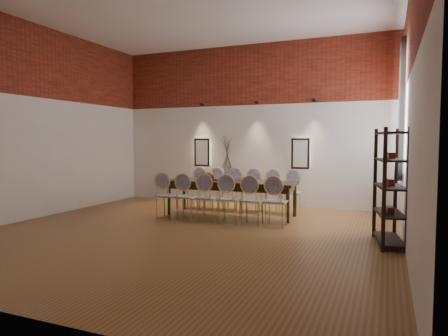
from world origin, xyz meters
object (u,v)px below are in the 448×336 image
at_px(chair_near_e, 252,200).
at_px(chair_far_c, 232,190).
at_px(chair_near_b, 187,197).
at_px(book, 218,180).
at_px(chair_near_f, 276,201).
at_px(chair_far_d, 251,190).
at_px(chair_near_c, 208,198).
at_px(chair_far_b, 214,189).
at_px(chair_far_a, 196,188).
at_px(chair_near_d, 230,199).
at_px(chair_far_f, 291,192).
at_px(dining_table, 231,198).
at_px(vase, 227,174).
at_px(bowl, 209,176).
at_px(chair_near_a, 167,196).
at_px(shelving_rack, 390,187).
at_px(chair_far_e, 271,191).

xyz_separation_m(chair_near_e, chair_far_c, (-0.96, 1.42, 0.00)).
xyz_separation_m(chair_near_b, book, (0.38, 0.73, 0.30)).
distance_m(chair_near_f, chair_far_d, 1.72).
height_order(chair_near_c, chair_far_b, same).
height_order(chair_far_a, chair_far_b, same).
xyz_separation_m(chair_near_d, chair_far_f, (0.88, 1.47, 0.00)).
relative_size(chair_near_c, chair_far_c, 1.00).
xyz_separation_m(dining_table, chair_near_e, (0.71, -0.70, 0.09)).
distance_m(chair_far_f, vase, 1.50).
bearing_deg(bowl, chair_near_d, -41.80).
bearing_deg(chair_near_a, chair_far_b, 72.36).
relative_size(chair_far_b, chair_far_c, 1.00).
bearing_deg(shelving_rack, chair_near_f, 153.39).
height_order(chair_near_a, chair_near_d, same).
bearing_deg(chair_near_e, chair_far_d, 107.64).
distance_m(chair_near_c, chair_near_e, 0.92).
bearing_deg(book, chair_near_d, -52.40).
bearing_deg(chair_near_d, chair_far_a, 133.65).
xyz_separation_m(dining_table, chair_near_a, (-1.13, -0.76, 0.09)).
bearing_deg(chair_far_a, chair_far_b, -180.00).
distance_m(chair_far_b, book, 0.89).
bearing_deg(chair_near_d, chair_near_f, 0.00).
height_order(chair_near_f, book, chair_near_f).
relative_size(chair_near_d, shelving_rack, 0.52).
distance_m(chair_far_a, shelving_rack, 4.77).
height_order(chair_near_b, shelving_rack, shelving_rack).
bearing_deg(chair_near_b, chair_near_c, 0.00).
bearing_deg(shelving_rack, dining_table, 148.21).
distance_m(chair_far_a, chair_far_c, 0.92).
xyz_separation_m(chair_near_a, chair_far_b, (0.42, 1.46, 0.00)).
distance_m(chair_near_a, chair_near_d, 1.38).
bearing_deg(chair_far_e, chair_far_a, 0.00).
relative_size(chair_far_d, vase, 3.13).
xyz_separation_m(chair_far_e, vase, (-0.76, -0.75, 0.43)).
xyz_separation_m(chair_near_e, chair_far_d, (-0.50, 1.43, 0.00)).
height_order(chair_near_c, chair_far_f, same).
relative_size(chair_far_a, bowl, 3.92).
relative_size(chair_far_e, book, 3.62).
relative_size(chair_near_b, chair_far_e, 1.00).
bearing_deg(book, dining_table, 3.33).
bearing_deg(chair_far_f, chair_far_a, 0.00).
bearing_deg(chair_far_b, chair_near_a, 72.36).
height_order(chair_far_b, chair_far_d, same).
bearing_deg(chair_near_d, chair_near_b, -180.00).
distance_m(dining_table, chair_near_f, 1.36).
bearing_deg(dining_table, chair_near_b, -133.65).
bearing_deg(chair_near_f, chair_far_d, 122.45).
xyz_separation_m(chair_near_d, chair_near_e, (0.46, 0.01, 0.00)).
bearing_deg(chair_near_a, chair_far_f, 32.17).
xyz_separation_m(chair_near_e, shelving_rack, (2.42, -0.60, 0.43)).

